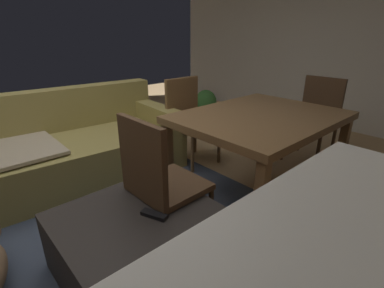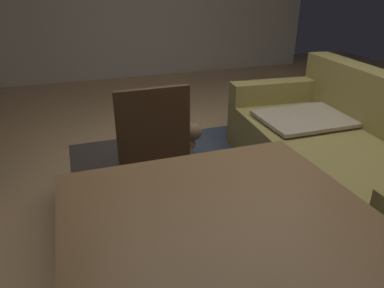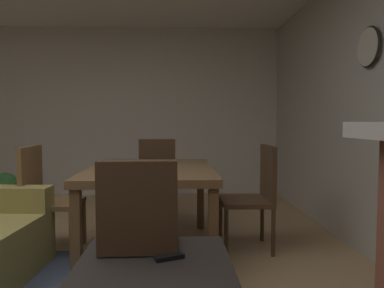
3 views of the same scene
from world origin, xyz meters
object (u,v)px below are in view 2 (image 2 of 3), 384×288
couch (346,155)px  dining_table (247,278)px  small_dog (173,142)px  ottoman_coffee_table (139,191)px  tv_remote (126,169)px  dining_chair_west (160,161)px

couch → dining_table: bearing=-51.0°
dining_table → small_dog: 2.14m
small_dog → couch: bearing=50.3°
couch → dining_table: 1.87m
ottoman_coffee_table → tv_remote: tv_remote is taller
tv_remote → small_dog: bearing=124.8°
couch → ottoman_coffee_table: (-0.16, -1.53, -0.10)m
tv_remote → dining_chair_west: (0.16, 0.18, 0.11)m
couch → dining_chair_west: (0.06, -1.43, 0.22)m
small_dog → dining_table: bearing=-9.6°
ottoman_coffee_table → dining_chair_west: dining_chair_west is taller
couch → ottoman_coffee_table: size_ratio=2.45×
ottoman_coffee_table → small_dog: ottoman_coffee_table is taller
dining_chair_west → small_dog: size_ratio=1.70×
dining_table → small_dog: dining_table is taller
tv_remote → dining_table: bearing=-13.8°
ottoman_coffee_table → dining_chair_west: 0.40m
dining_table → small_dog: (-2.05, 0.35, -0.49)m
ottoman_coffee_table → dining_table: (1.32, 0.10, 0.46)m
tv_remote → small_dog: 0.98m
couch → dining_chair_west: dining_chair_west is taller
couch → ottoman_coffee_table: 1.54m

